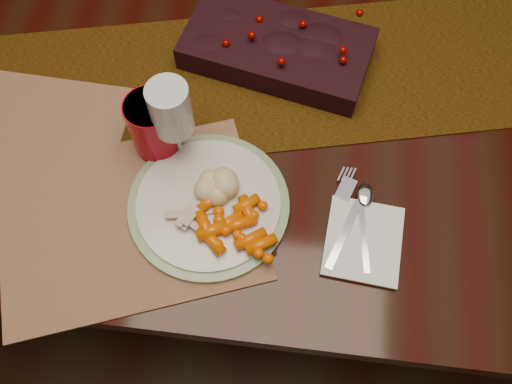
# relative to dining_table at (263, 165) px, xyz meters

# --- Properties ---
(floor) EXTENTS (5.00, 5.00, 0.00)m
(floor) POSITION_rel_dining_table_xyz_m (0.00, 0.00, -0.38)
(floor) COLOR black
(floor) RESTS_ON ground
(dining_table) EXTENTS (1.80, 1.00, 0.75)m
(dining_table) POSITION_rel_dining_table_xyz_m (0.00, 0.00, 0.00)
(dining_table) COLOR black
(dining_table) RESTS_ON floor
(table_runner) EXTENTS (1.57, 0.67, 0.00)m
(table_runner) POSITION_rel_dining_table_xyz_m (-0.05, -0.04, 0.38)
(table_runner) COLOR black
(table_runner) RESTS_ON dining_table
(centerpiece) EXTENTS (0.36, 0.24, 0.07)m
(centerpiece) POSITION_rel_dining_table_xyz_m (0.02, 0.02, 0.41)
(centerpiece) COLOR black
(centerpiece) RESTS_ON table_runner
(placemat_main) EXTENTS (0.49, 0.43, 0.00)m
(placemat_main) POSITION_rel_dining_table_xyz_m (-0.18, -0.33, 0.38)
(placemat_main) COLOR #976149
(placemat_main) RESTS_ON dining_table
(dinner_plate) EXTENTS (0.28, 0.28, 0.01)m
(dinner_plate) POSITION_rel_dining_table_xyz_m (-0.06, -0.29, 0.39)
(dinner_plate) COLOR silver
(dinner_plate) RESTS_ON placemat_main
(baby_carrots) EXTENTS (0.12, 0.10, 0.02)m
(baby_carrots) POSITION_rel_dining_table_xyz_m (-0.02, -0.33, 0.40)
(baby_carrots) COLOR #DB5500
(baby_carrots) RESTS_ON dinner_plate
(mashed_potatoes) EXTENTS (0.10, 0.09, 0.05)m
(mashed_potatoes) POSITION_rel_dining_table_xyz_m (-0.06, -0.27, 0.42)
(mashed_potatoes) COLOR #DABA75
(mashed_potatoes) RESTS_ON dinner_plate
(turkey_shreds) EXTENTS (0.09, 0.08, 0.02)m
(turkey_shreds) POSITION_rel_dining_table_xyz_m (-0.09, -0.33, 0.40)
(turkey_shreds) COLOR beige
(turkey_shreds) RESTS_ON dinner_plate
(napkin) EXTENTS (0.13, 0.15, 0.00)m
(napkin) POSITION_rel_dining_table_xyz_m (0.19, -0.33, 0.38)
(napkin) COLOR white
(napkin) RESTS_ON placemat_main
(fork) EXTENTS (0.08, 0.16, 0.00)m
(fork) POSITION_rel_dining_table_xyz_m (0.16, -0.30, 0.39)
(fork) COLOR silver
(fork) RESTS_ON napkin
(spoon) EXTENTS (0.04, 0.14, 0.00)m
(spoon) POSITION_rel_dining_table_xyz_m (0.19, -0.30, 0.39)
(spoon) COLOR silver
(spoon) RESTS_ON napkin
(red_cup) EXTENTS (0.10, 0.10, 0.11)m
(red_cup) POSITION_rel_dining_table_xyz_m (-0.16, -0.19, 0.44)
(red_cup) COLOR #9E000E
(red_cup) RESTS_ON placemat_main
(wine_glass) EXTENTS (0.06, 0.06, 0.18)m
(wine_glass) POSITION_rel_dining_table_xyz_m (-0.12, -0.20, 0.46)
(wine_glass) COLOR silver
(wine_glass) RESTS_ON dining_table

